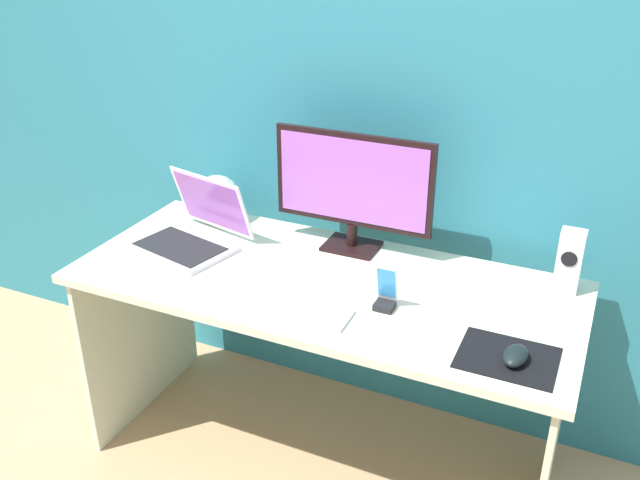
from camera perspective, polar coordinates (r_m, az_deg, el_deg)
The scene contains 11 objects.
ground_plane at distance 2.58m, azimuth 0.21°, elevation -17.34°, with size 8.00×8.00×0.00m, color tan.
wall_back at distance 2.34m, azimuth 4.74°, elevation 13.02°, with size 6.00×0.04×2.50m, color teal.
desk at distance 2.22m, azimuth 0.23°, elevation -6.36°, with size 1.57×0.67×0.72m.
monitor at distance 2.25m, azimuth 2.83°, elevation 4.39°, with size 0.54×0.14×0.40m.
speaker_right at distance 2.18m, azimuth 19.86°, elevation -1.64°, with size 0.07×0.07×0.19m.
laptop at distance 2.38m, azimuth -10.48°, elevation 0.64°, with size 0.38×0.36×0.23m.
fishbowl at distance 2.54m, azimuth -8.46°, elevation 3.38°, with size 0.17×0.17×0.17m, color silver.
keyboard_external at distance 2.01m, azimuth -3.41°, elevation -5.43°, with size 0.43×0.12×0.01m, color white.
mousepad at distance 1.86m, azimuth 15.20°, elevation -9.34°, with size 0.25×0.20×0.00m, color black.
mouse at distance 1.84m, azimuth 15.82°, elevation -9.16°, with size 0.06×0.10×0.04m, color black.
phone_in_dock at distance 1.99m, azimuth 5.45°, elevation -4.37°, with size 0.06×0.06×0.14m.
Camera 1 is at (0.77, -1.71, 1.78)m, focal length 38.82 mm.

